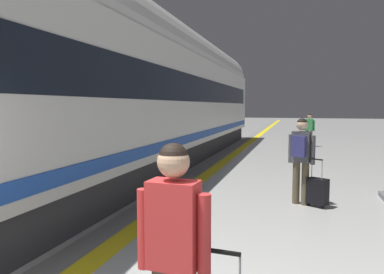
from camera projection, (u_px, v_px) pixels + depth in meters
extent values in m
cube|color=yellow|center=(219.00, 165.00, 12.02)|extent=(0.36, 80.00, 0.01)
cube|color=slate|center=(210.00, 165.00, 12.10)|extent=(0.59, 80.00, 0.01)
cube|color=#38383D|center=(135.00, 161.00, 10.60)|extent=(2.67, 24.04, 0.70)
cube|color=silver|center=(134.00, 99.00, 10.45)|extent=(2.90, 25.04, 2.90)
cylinder|color=silver|center=(133.00, 50.00, 10.33)|extent=(2.84, 24.54, 2.84)
cube|color=black|center=(134.00, 87.00, 10.42)|extent=(2.93, 23.54, 0.80)
cube|color=#1E4CB2|center=(134.00, 139.00, 10.55)|extent=(2.94, 24.54, 0.24)
cube|color=gray|center=(141.00, 108.00, 14.47)|extent=(0.02, 0.90, 2.00)
cube|color=red|center=(174.00, 225.00, 2.48)|extent=(0.36, 0.22, 0.61)
cylinder|color=red|center=(204.00, 236.00, 2.41)|extent=(0.09, 0.09, 0.57)
cylinder|color=red|center=(144.00, 229.00, 2.55)|extent=(0.09, 0.09, 0.57)
sphere|color=tan|center=(173.00, 162.00, 2.45)|extent=(0.22, 0.22, 0.22)
sphere|color=black|center=(173.00, 158.00, 2.45)|extent=(0.20, 0.20, 0.20)
cube|color=black|center=(225.00, 252.00, 2.40)|extent=(0.22, 0.04, 0.02)
cylinder|color=brown|center=(296.00, 183.00, 7.32)|extent=(0.14, 0.14, 0.85)
cylinder|color=brown|center=(305.00, 184.00, 7.21)|extent=(0.14, 0.14, 0.85)
cube|color=#4C4C51|center=(302.00, 147.00, 7.20)|extent=(0.39, 0.31, 0.61)
cylinder|color=#4C4C51|center=(291.00, 148.00, 7.35)|extent=(0.09, 0.09, 0.57)
cylinder|color=#4C4C51|center=(313.00, 150.00, 7.09)|extent=(0.09, 0.09, 0.57)
sphere|color=beige|center=(302.00, 125.00, 7.17)|extent=(0.22, 0.22, 0.22)
sphere|color=black|center=(302.00, 123.00, 7.16)|extent=(0.21, 0.21, 0.21)
cube|color=navy|center=(299.00, 146.00, 7.08)|extent=(0.30, 0.22, 0.41)
cube|color=black|center=(318.00, 191.00, 7.08)|extent=(0.44, 0.38, 0.50)
cube|color=black|center=(320.00, 193.00, 7.17)|extent=(0.28, 0.17, 0.27)
cylinder|color=black|center=(309.00, 204.00, 7.16)|extent=(0.05, 0.06, 0.06)
cylinder|color=black|center=(322.00, 207.00, 6.95)|extent=(0.05, 0.06, 0.06)
cylinder|color=gray|center=(312.00, 169.00, 7.08)|extent=(0.02, 0.02, 0.38)
cylinder|color=gray|center=(322.00, 170.00, 6.93)|extent=(0.02, 0.02, 0.38)
cube|color=black|center=(317.00, 159.00, 6.99)|extent=(0.20, 0.13, 0.02)
cylinder|color=brown|center=(307.00, 138.00, 17.71)|extent=(0.13, 0.13, 0.78)
cylinder|color=brown|center=(311.00, 138.00, 17.63)|extent=(0.13, 0.13, 0.78)
cube|color=#338C4C|center=(310.00, 125.00, 17.61)|extent=(0.35, 0.25, 0.56)
cylinder|color=#338C4C|center=(305.00, 125.00, 17.73)|extent=(0.08, 0.08, 0.52)
cylinder|color=#338C4C|center=(314.00, 126.00, 17.52)|extent=(0.08, 0.08, 0.52)
sphere|color=tan|center=(310.00, 116.00, 17.58)|extent=(0.21, 0.21, 0.21)
sphere|color=black|center=(310.00, 116.00, 17.58)|extent=(0.19, 0.19, 0.19)
ellipsoid|color=brown|center=(302.00, 144.00, 17.48)|extent=(0.44, 0.26, 0.30)
torus|color=brown|center=(302.00, 142.00, 17.47)|extent=(0.22, 0.02, 0.22)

